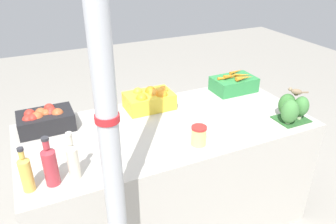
% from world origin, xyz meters
% --- Properties ---
extents(ground_plane, '(10.00, 10.00, 0.00)m').
position_xyz_m(ground_plane, '(0.00, 0.00, 0.00)').
color(ground_plane, gray).
extents(market_table, '(1.96, 0.90, 0.86)m').
position_xyz_m(market_table, '(0.00, 0.00, 0.43)').
color(market_table, '#B7B2A8').
rests_on(market_table, ground_plane).
extents(support_pole, '(0.10, 0.10, 2.50)m').
position_xyz_m(support_pole, '(-0.55, -0.62, 1.25)').
color(support_pole, '#B7BABF').
rests_on(support_pole, ground_plane).
extents(apple_crate, '(0.35, 0.23, 0.15)m').
position_xyz_m(apple_crate, '(-0.75, 0.29, 0.93)').
color(apple_crate, black).
rests_on(apple_crate, market_table).
extents(orange_crate, '(0.35, 0.23, 0.16)m').
position_xyz_m(orange_crate, '(-0.01, 0.29, 0.94)').
color(orange_crate, gold).
rests_on(orange_crate, market_table).
extents(carrot_crate, '(0.35, 0.23, 0.16)m').
position_xyz_m(carrot_crate, '(0.74, 0.29, 0.92)').
color(carrot_crate, '#2D8442').
rests_on(carrot_crate, market_table).
extents(broccoli_pile, '(0.24, 0.20, 0.18)m').
position_xyz_m(broccoli_pile, '(0.79, -0.30, 0.95)').
color(broccoli_pile, '#2D602D').
rests_on(broccoli_pile, market_table).
extents(juice_bottle_golden, '(0.06, 0.06, 0.25)m').
position_xyz_m(juice_bottle_golden, '(-0.90, -0.30, 0.96)').
color(juice_bottle_golden, gold).
rests_on(juice_bottle_golden, market_table).
extents(juice_bottle_ruby, '(0.07, 0.07, 0.28)m').
position_xyz_m(juice_bottle_ruby, '(-0.79, -0.30, 0.98)').
color(juice_bottle_ruby, '#B2333D').
rests_on(juice_bottle_ruby, market_table).
extents(juice_bottle_cloudy, '(0.06, 0.06, 0.27)m').
position_xyz_m(juice_bottle_cloudy, '(-0.68, -0.30, 0.97)').
color(juice_bottle_cloudy, beige).
rests_on(juice_bottle_cloudy, market_table).
extents(pickle_jar, '(0.09, 0.09, 0.12)m').
position_xyz_m(pickle_jar, '(0.07, -0.29, 0.92)').
color(pickle_jar, '#D1CC75').
rests_on(pickle_jar, market_table).
extents(sparrow_bird, '(0.10, 0.11, 0.05)m').
position_xyz_m(sparrow_bird, '(0.82, -0.28, 1.07)').
color(sparrow_bird, '#4C3D2D').
rests_on(sparrow_bird, broccoli_pile).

